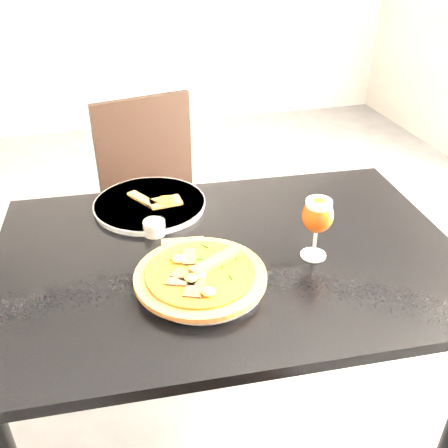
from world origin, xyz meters
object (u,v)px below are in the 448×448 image
object	(u,v)px
chair_far	(159,204)
beer_glass	(318,216)
dining_table	(229,280)
pizza	(201,274)

from	to	relation	value
chair_far	beer_glass	xyz separation A→B (m)	(0.29, -0.82, 0.37)
beer_glass	chair_far	bearing A→B (deg)	109.37
dining_table	pizza	size ratio (longest dim) A/B	4.00
chair_far	pizza	size ratio (longest dim) A/B	2.89
chair_far	dining_table	bearing A→B (deg)	-95.86
dining_table	beer_glass	distance (m)	0.30
chair_far	beer_glass	distance (m)	0.95
pizza	beer_glass	size ratio (longest dim) A/B	1.89
pizza	beer_glass	bearing A→B (deg)	6.49
dining_table	chair_far	bearing A→B (deg)	100.13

